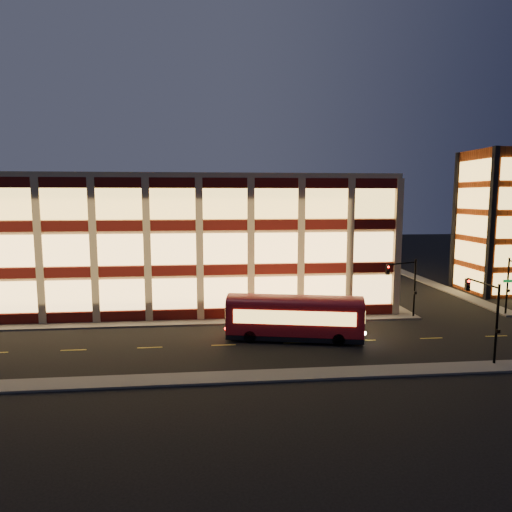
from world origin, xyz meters
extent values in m
plane|color=black|center=(0.00, 0.00, 0.00)|extent=(200.00, 200.00, 0.00)
cube|color=#514F4C|center=(-3.00, 1.00, 0.07)|extent=(54.00, 2.00, 0.15)
cube|color=#514F4C|center=(23.00, 17.00, 0.07)|extent=(2.00, 30.00, 0.15)
cube|color=#514F4C|center=(34.00, 17.00, 0.07)|extent=(2.00, 30.00, 0.15)
cube|color=#514F4C|center=(0.00, -13.00, 0.07)|extent=(100.00, 2.00, 0.15)
cube|color=tan|center=(-3.00, 17.00, 7.00)|extent=(50.00, 30.00, 14.00)
cube|color=tan|center=(-3.00, 17.00, 14.25)|extent=(50.40, 30.40, 0.50)
cube|color=#470C0A|center=(-3.00, 1.88, 0.65)|extent=(50.10, 0.25, 1.00)
cube|color=#FFC26B|center=(-3.00, 1.90, 2.75)|extent=(49.00, 0.20, 3.00)
cube|color=#470C0A|center=(22.12, 17.00, 0.65)|extent=(0.25, 30.10, 1.00)
cube|color=#FFC26B|center=(22.10, 17.00, 2.75)|extent=(0.20, 29.00, 3.00)
cube|color=#470C0A|center=(-3.00, 1.88, 5.05)|extent=(50.10, 0.25, 1.00)
cube|color=#FFC26B|center=(-3.00, 1.90, 7.15)|extent=(49.00, 0.20, 3.00)
cube|color=#470C0A|center=(22.12, 17.00, 5.05)|extent=(0.25, 30.10, 1.00)
cube|color=#FFC26B|center=(22.10, 17.00, 7.15)|extent=(0.20, 29.00, 3.00)
cube|color=#470C0A|center=(-3.00, 1.88, 9.45)|extent=(50.10, 0.25, 1.00)
cube|color=#FFC26B|center=(-3.00, 1.90, 11.55)|extent=(49.00, 0.20, 3.00)
cube|color=#470C0A|center=(22.12, 17.00, 9.45)|extent=(0.25, 30.10, 1.00)
cube|color=#FFC26B|center=(22.10, 17.00, 11.55)|extent=(0.20, 29.00, 3.00)
cube|color=#8C3814|center=(40.00, 12.00, 9.00)|extent=(8.00, 8.00, 18.00)
cube|color=black|center=(36.00, 8.00, 9.00)|extent=(0.60, 0.60, 18.00)
cube|color=black|center=(36.00, 16.00, 9.00)|extent=(0.60, 0.60, 18.00)
cube|color=black|center=(44.00, 16.00, 9.00)|extent=(0.60, 0.60, 18.00)
cube|color=#E8B251|center=(35.92, 12.00, 1.80)|extent=(0.16, 6.60, 2.60)
cube|color=#E8B251|center=(35.92, 12.00, 5.20)|extent=(0.16, 6.60, 2.60)
cube|color=#E8B251|center=(35.92, 12.00, 8.60)|extent=(0.16, 6.60, 2.60)
cube|color=#E8B251|center=(35.92, 12.00, 12.00)|extent=(0.16, 6.60, 2.60)
cube|color=#E8B251|center=(35.92, 12.00, 15.40)|extent=(0.16, 6.60, 2.60)
cylinder|color=black|center=(23.50, 0.80, 3.00)|extent=(0.18, 0.18, 6.00)
cylinder|color=black|center=(21.75, 0.05, 5.70)|extent=(3.56, 1.63, 0.14)
cube|color=black|center=(20.00, -0.70, 5.20)|extent=(0.32, 0.32, 0.95)
sphere|color=#FF0C05|center=(20.00, -0.88, 5.50)|extent=(0.20, 0.20, 0.20)
cube|color=black|center=(23.50, 0.60, 2.60)|extent=(0.25, 0.18, 0.28)
cylinder|color=black|center=(33.50, 0.80, 3.00)|extent=(0.18, 0.18, 6.00)
cube|color=black|center=(33.50, 0.60, 2.60)|extent=(0.25, 0.18, 0.28)
cube|color=#0C7226|center=(33.50, 0.65, 3.60)|extent=(1.20, 0.06, 0.28)
cylinder|color=black|center=(23.50, -12.50, 3.00)|extent=(0.18, 0.18, 6.00)
cylinder|color=black|center=(23.50, -10.50, 5.70)|extent=(0.14, 4.00, 0.14)
cube|color=black|center=(23.50, -8.50, 5.20)|extent=(0.32, 0.32, 0.95)
sphere|color=#FF0C05|center=(23.50, -8.68, 5.50)|extent=(0.20, 0.20, 0.20)
cube|color=black|center=(23.50, -12.70, 2.60)|extent=(0.25, 0.18, 0.28)
cube|color=#96080F|center=(10.10, -5.08, 1.95)|extent=(11.83, 5.26, 2.64)
cube|color=black|center=(10.10, -5.08, 0.40)|extent=(11.83, 5.26, 0.40)
cylinder|color=black|center=(6.24, -5.53, 0.52)|extent=(1.08, 0.56, 1.03)
cylinder|color=black|center=(6.78, -3.06, 0.52)|extent=(1.08, 0.56, 1.03)
cylinder|color=black|center=(13.42, -7.10, 0.52)|extent=(1.08, 0.56, 1.03)
cylinder|color=black|center=(13.96, -4.63, 0.52)|extent=(1.08, 0.56, 1.03)
cube|color=#E8B251|center=(9.78, -6.51, 2.30)|extent=(9.89, 2.22, 1.15)
cube|color=#E8B251|center=(10.41, -3.65, 2.30)|extent=(9.89, 2.22, 1.15)
camera|label=1|loc=(2.93, -42.50, 12.19)|focal=32.00mm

